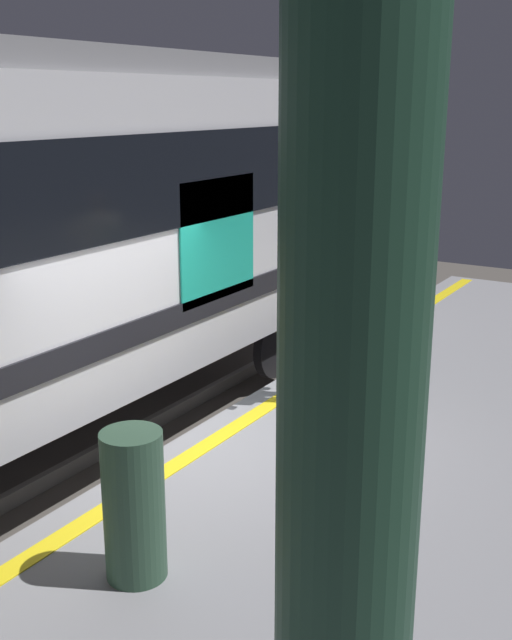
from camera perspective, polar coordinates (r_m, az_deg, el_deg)
name	(u,v)px	position (r m, az deg, el deg)	size (l,w,h in m)	color
ground_plane	(194,521)	(7.32, -4.56, -14.42)	(24.96, 24.96, 0.00)	#4C4742
platform	(458,556)	(6.17, 14.59, -16.36)	(14.37, 4.83, 0.90)	gray
safety_line	(220,437)	(6.75, -2.65, -8.51)	(14.08, 0.16, 0.01)	yellow
track_rail_near	(65,470)	(8.23, -13.80, -10.62)	(18.68, 0.08, 0.16)	slate
passenger	(310,290)	(7.25, 4.01, 2.20)	(0.57, 0.55, 1.82)	#383347
handbag	(349,370)	(7.88, 6.81, -3.62)	(0.39, 0.35, 0.37)	#59331E
station_column	(349,472)	(2.26, 6.80, -10.98)	(0.41, 0.41, 3.55)	#1E3F2D
trash_bin	(134,505)	(4.80, -8.91, -13.26)	(0.37, 0.37, 0.94)	#2D4C38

